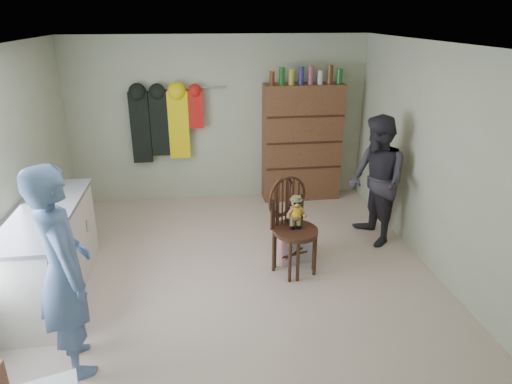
{
  "coord_description": "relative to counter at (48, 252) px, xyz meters",
  "views": [
    {
      "loc": [
        -0.37,
        -4.4,
        2.78
      ],
      "look_at": [
        0.25,
        0.2,
        0.95
      ],
      "focal_mm": 32.0,
      "sensor_mm": 36.0,
      "label": 1
    }
  ],
  "objects": [
    {
      "name": "ground_plane",
      "position": [
        1.95,
        0.0,
        -0.47
      ],
      "size": [
        5.0,
        5.0,
        0.0
      ],
      "primitive_type": "plane",
      "color": "beige",
      "rests_on": "ground"
    },
    {
      "name": "room_walls",
      "position": [
        1.95,
        0.53,
        1.11
      ],
      "size": [
        5.0,
        5.0,
        5.0
      ],
      "color": "#B5BB9C",
      "rests_on": "ground"
    },
    {
      "name": "counter",
      "position": [
        0.0,
        0.0,
        0.0
      ],
      "size": [
        0.64,
        1.86,
        0.94
      ],
      "color": "silver",
      "rests_on": "ground"
    },
    {
      "name": "chair_front",
      "position": [
        2.61,
        0.11,
        0.15
      ],
      "size": [
        0.62,
        0.62,
        1.1
      ],
      "rotation": [
        0.0,
        0.0,
        0.34
      ],
      "color": "#3C2115",
      "rests_on": "ground"
    },
    {
      "name": "chair_far",
      "position": [
        2.58,
        0.14,
        0.12
      ],
      "size": [
        0.69,
        0.69,
        1.1
      ],
      "rotation": [
        0.0,
        0.0,
        0.75
      ],
      "color": "#3C2115",
      "rests_on": "ground"
    },
    {
      "name": "striped_bag",
      "position": [
        2.67,
        0.35,
        -0.27
      ],
      "size": [
        0.45,
        0.39,
        0.41
      ],
      "primitive_type": "cube",
      "rotation": [
        0.0,
        0.0,
        0.26
      ],
      "color": "#E57273",
      "rests_on": "ground"
    },
    {
      "name": "person_left",
      "position": [
        0.5,
        -1.14,
        0.42
      ],
      "size": [
        0.67,
        0.77,
        1.78
      ],
      "primitive_type": "imported",
      "rotation": [
        0.0,
        0.0,
        2.03
      ],
      "color": "slate",
      "rests_on": "ground"
    },
    {
      "name": "person_right",
      "position": [
        3.78,
        0.69,
        0.35
      ],
      "size": [
        0.71,
        0.87,
        1.64
      ],
      "primitive_type": "imported",
      "rotation": [
        0.0,
        0.0,
        -1.45
      ],
      "color": "#2D2B33",
      "rests_on": "ground"
    },
    {
      "name": "dresser",
      "position": [
        3.2,
        2.3,
        0.44
      ],
      "size": [
        1.2,
        0.39,
        2.07
      ],
      "color": "brown",
      "rests_on": "ground"
    },
    {
      "name": "coat_rack",
      "position": [
        1.12,
        2.38,
        0.78
      ],
      "size": [
        1.42,
        0.12,
        1.09
      ],
      "color": "#99999E",
      "rests_on": "ground"
    }
  ]
}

